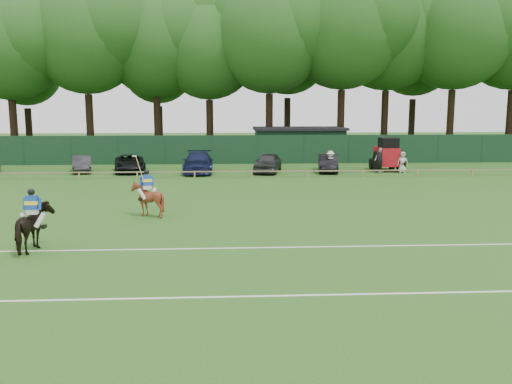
{
  "coord_description": "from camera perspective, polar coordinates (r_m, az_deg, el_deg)",
  "views": [
    {
      "loc": [
        -0.77,
        -19.95,
        5.13
      ],
      "look_at": [
        0.5,
        3.0,
        1.4
      ],
      "focal_mm": 38.0,
      "sensor_mm": 36.0,
      "label": 1
    }
  ],
  "objects": [
    {
      "name": "ground",
      "position": [
        20.61,
        -0.93,
        -5.19
      ],
      "size": [
        160.0,
        160.0,
        0.0
      ],
      "primitive_type": "plane",
      "color": "#1E4C14",
      "rests_on": "ground"
    },
    {
      "name": "horse_dark",
      "position": [
        20.59,
        -22.37,
        -3.51
      ],
      "size": [
        0.98,
        2.02,
        1.68
      ],
      "primitive_type": "imported",
      "rotation": [
        0.0,
        0.0,
        3.1
      ],
      "color": "black",
      "rests_on": "ground"
    },
    {
      "name": "horse_chestnut",
      "position": [
        25.45,
        -11.36,
        -0.74
      ],
      "size": [
        1.7,
        1.8,
        1.62
      ],
      "primitive_type": "imported",
      "rotation": [
        0.0,
        0.0,
        3.46
      ],
      "color": "maroon",
      "rests_on": "ground"
    },
    {
      "name": "sedan_grey",
      "position": [
        43.51,
        -17.86,
        2.84
      ],
      "size": [
        2.26,
        4.07,
        1.27
      ],
      "primitive_type": "imported",
      "rotation": [
        0.0,
        0.0,
        0.25
      ],
      "color": "#28282A",
      "rests_on": "ground"
    },
    {
      "name": "suv_black",
      "position": [
        42.52,
        -13.14,
        2.95
      ],
      "size": [
        3.11,
        5.16,
        1.34
      ],
      "primitive_type": "imported",
      "rotation": [
        0.0,
        0.0,
        0.19
      ],
      "color": "black",
      "rests_on": "ground"
    },
    {
      "name": "sedan_navy",
      "position": [
        41.31,
        -6.1,
        3.11
      ],
      "size": [
        2.24,
        5.37,
        1.55
      ],
      "primitive_type": "imported",
      "rotation": [
        0.0,
        0.0,
        0.01
      ],
      "color": "#13193E",
      "rests_on": "ground"
    },
    {
      "name": "hatch_grey",
      "position": [
        41.19,
        1.25,
        3.09
      ],
      "size": [
        2.69,
        4.6,
        1.47
      ],
      "primitive_type": "imported",
      "rotation": [
        0.0,
        0.0,
        -0.23
      ],
      "color": "#323235",
      "rests_on": "ground"
    },
    {
      "name": "estate_black",
      "position": [
        41.88,
        7.58,
        3.02
      ],
      "size": [
        1.97,
        4.22,
        1.34
      ],
      "primitive_type": "imported",
      "rotation": [
        0.0,
        0.0,
        -0.14
      ],
      "color": "black",
      "rests_on": "ground"
    },
    {
      "name": "spectator_left",
      "position": [
        41.26,
        7.83,
        3.16
      ],
      "size": [
        1.21,
        0.88,
        1.68
      ],
      "primitive_type": "imported",
      "rotation": [
        0.0,
        0.0,
        -0.26
      ],
      "color": "silver",
      "rests_on": "ground"
    },
    {
      "name": "spectator_mid",
      "position": [
        42.32,
        12.93,
        3.3
      ],
      "size": [
        1.19,
        0.94,
        1.88
      ],
      "primitive_type": "imported",
      "rotation": [
        0.0,
        0.0,
        0.51
      ],
      "color": "white",
      "rests_on": "ground"
    },
    {
      "name": "spectator_right",
      "position": [
        42.43,
        15.18,
        3.04
      ],
      "size": [
        0.87,
        0.65,
        1.61
      ],
      "primitive_type": "imported",
      "rotation": [
        0.0,
        0.0,
        -0.18
      ],
      "color": "beige",
      "rests_on": "ground"
    },
    {
      "name": "rider_dark",
      "position": [
        20.43,
        -22.52,
        -1.47
      ],
      "size": [
        0.94,
        0.38,
        1.41
      ],
      "rotation": [
        0.0,
        0.0,
        3.1
      ],
      "color": "silver",
      "rests_on": "ground"
    },
    {
      "name": "rider_chestnut",
      "position": [
        25.32,
        -11.41,
        0.89
      ],
      "size": [
        0.98,
        0.53,
        2.05
      ],
      "rotation": [
        0.0,
        0.0,
        3.46
      ],
      "color": "silver",
      "rests_on": "ground"
    },
    {
      "name": "pitch_lines",
      "position": [
        17.24,
        -0.47,
        -8.06
      ],
      "size": [
        60.0,
        5.1,
        0.01
      ],
      "color": "silver",
      "rests_on": "ground"
    },
    {
      "name": "pitch_rail",
      "position": [
        38.24,
        -1.99,
        2.17
      ],
      "size": [
        62.1,
        0.1,
        0.5
      ],
      "color": "#997F5B",
      "rests_on": "ground"
    },
    {
      "name": "perimeter_fence",
      "position": [
        47.11,
        -2.22,
        4.48
      ],
      "size": [
        92.08,
        0.08,
        2.5
      ],
      "color": "#14351E",
      "rests_on": "ground"
    },
    {
      "name": "utility_shed",
      "position": [
        50.53,
        4.56,
        5.11
      ],
      "size": [
        8.4,
        4.4,
        3.04
      ],
      "color": "#14331E",
      "rests_on": "ground"
    },
    {
      "name": "tree_row",
      "position": [
        55.26,
        -0.28,
        3.88
      ],
      "size": [
        96.0,
        12.0,
        21.0
      ],
      "primitive_type": null,
      "color": "#26561C",
      "rests_on": "ground"
    },
    {
      "name": "tractor",
      "position": [
        43.3,
        13.62,
        3.78
      ],
      "size": [
        2.16,
        3.08,
        2.59
      ],
      "rotation": [
        0.0,
        0.0,
        0.0
      ],
      "color": "#B6101C",
      "rests_on": "ground"
    }
  ]
}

